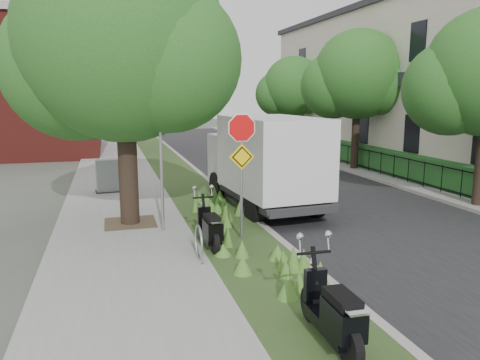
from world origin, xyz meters
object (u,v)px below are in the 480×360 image
object	(u,v)px
scooter_far	(336,320)
box_truck	(265,158)
sign_assembly	(242,150)
utility_cabinet	(108,176)
scooter_near	(211,231)

from	to	relation	value
scooter_far	box_truck	world-z (taller)	box_truck
sign_assembly	utility_cabinet	size ratio (longest dim) A/B	2.69
sign_assembly	utility_cabinet	world-z (taller)	sign_assembly
sign_assembly	scooter_far	bearing A→B (deg)	-91.57
scooter_far	utility_cabinet	distance (m)	12.47
box_truck	utility_cabinet	size ratio (longest dim) A/B	4.82
sign_assembly	box_truck	bearing A→B (deg)	62.09
scooter_far	sign_assembly	bearing A→B (deg)	88.43
scooter_far	box_truck	distance (m)	8.77
sign_assembly	box_truck	world-z (taller)	sign_assembly
scooter_far	utility_cabinet	xyz separation A→B (m)	(-3.03, 12.10, 0.14)
sign_assembly	scooter_near	bearing A→B (deg)	-150.16
scooter_near	utility_cabinet	distance (m)	7.67
sign_assembly	scooter_near	world-z (taller)	sign_assembly
box_truck	utility_cabinet	xyz separation A→B (m)	(-4.88, 3.60, -0.96)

